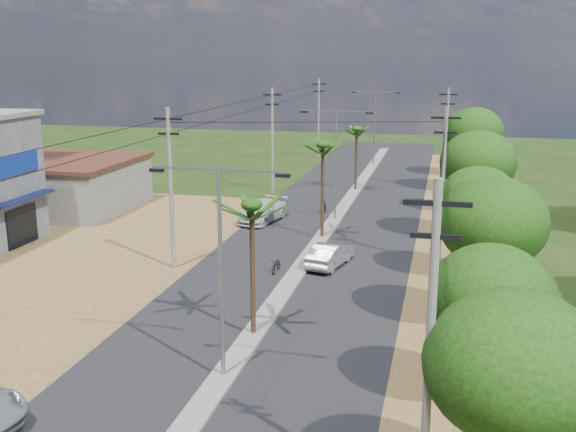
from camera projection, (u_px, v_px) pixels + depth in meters
name	position (u px, v px, depth m)	size (l,w,h in m)	color
ground	(223.00, 379.00, 25.07)	(160.00, 160.00, 0.00)	black
road	(306.00, 261.00, 39.25)	(12.00, 110.00, 0.04)	black
median	(316.00, 246.00, 42.07)	(1.00, 90.00, 0.18)	#605E56
dirt_lot_west	(5.00, 280.00, 36.01)	(18.00, 46.00, 0.04)	brown
dirt_shoulder_east	(456.00, 272.00, 37.34)	(5.00, 90.00, 0.03)	brown
low_shed	(65.00, 184.00, 52.03)	(10.40, 10.40, 3.95)	#605E56
tree_east_a	(514.00, 366.00, 16.20)	(4.40, 4.40, 6.37)	black
tree_east_b	(491.00, 295.00, 22.01)	(4.00, 4.00, 5.83)	black
tree_east_c	(493.00, 223.00, 28.36)	(4.60, 4.60, 6.83)	black
tree_east_d	(479.00, 200.00, 35.17)	(4.20, 4.20, 6.13)	black
tree_east_e	(478.00, 163.00, 42.51)	(4.80, 4.80, 7.14)	black
tree_east_f	(468.00, 162.00, 50.45)	(3.80, 3.80, 5.52)	black
tree_east_g	(474.00, 132.00, 57.56)	(5.00, 5.00, 7.38)	black
tree_east_h	(468.00, 129.00, 65.33)	(4.40, 4.40, 6.52)	black
palm_median_near	(252.00, 211.00, 27.55)	(2.00, 2.00, 6.15)	black
palm_median_mid	(323.00, 149.00, 42.59)	(2.00, 2.00, 6.55)	black
palm_median_far	(357.00, 132.00, 57.87)	(2.00, 2.00, 5.85)	black
streetlight_near	(220.00, 256.00, 23.94)	(5.10, 0.18, 8.00)	gray
streetlight_mid	(336.00, 155.00, 47.58)	(5.10, 0.18, 8.00)	gray
streetlight_far	(375.00, 121.00, 71.22)	(5.10, 0.18, 8.00)	gray
utility_pole_w_b	(171.00, 186.00, 36.87)	(1.60, 0.24, 9.00)	#605E56
utility_pole_w_c	(272.00, 138.00, 57.67)	(1.60, 0.24, 9.00)	#605E56
utility_pole_w_d	(318.00, 116.00, 77.53)	(1.60, 0.24, 9.00)	#605E56
utility_pole_e_a	(430.00, 348.00, 16.59)	(1.60, 0.24, 9.00)	#605E56
utility_pole_e_b	(442.00, 184.00, 37.39)	(1.60, 0.24, 9.00)	#605E56
utility_pole_e_c	(446.00, 137.00, 58.19)	(1.60, 0.24, 9.00)	#605E56
car_silver_mid	(330.00, 255.00, 38.14)	(1.42, 4.09, 1.35)	gray
car_white_far	(263.00, 212.00, 48.35)	(2.05, 5.05, 1.46)	#ABABA7
moto_rider_west_a	(276.00, 265.00, 37.19)	(0.53, 1.53, 0.81)	black
moto_rider_west_b	(324.00, 207.00, 50.88)	(0.44, 1.57, 0.94)	black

